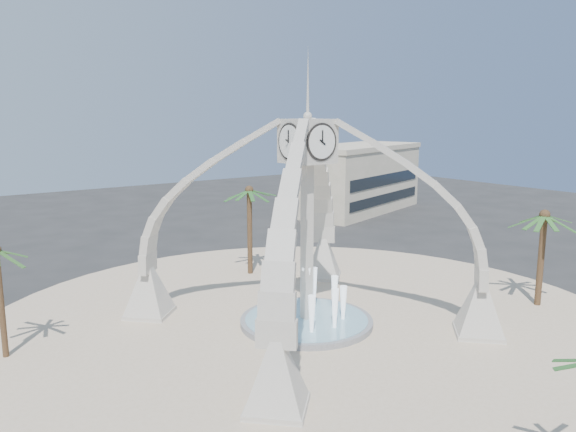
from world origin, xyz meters
TOP-DOWN VIEW (x-y plane):
  - ground at (0.00, 0.00)m, footprint 140.00×140.00m
  - plaza at (0.00, 0.00)m, footprint 40.00×40.00m
  - clock_tower at (-0.00, -0.00)m, footprint 17.94×17.94m
  - fountain at (0.00, 0.00)m, footprint 8.00×8.00m
  - building_ne at (30.00, 28.00)m, footprint 21.87×14.17m
  - palm_east at (14.61, -6.25)m, footprint 4.52×4.52m
  - palm_north at (3.06, 11.29)m, footprint 4.89×4.89m

SIDE VIEW (x-z plane):
  - ground at x=0.00m, z-range 0.00..0.00m
  - plaza at x=0.00m, z-range 0.00..0.06m
  - fountain at x=0.00m, z-range -1.52..2.10m
  - building_ne at x=30.00m, z-range 0.01..8.61m
  - palm_east at x=14.61m, z-range 2.58..9.52m
  - clock_tower at x=0.00m, z-range -1.66..14.64m
  - palm_north at x=3.06m, z-range 2.86..10.40m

